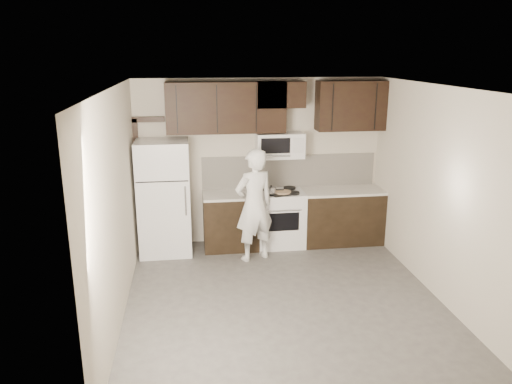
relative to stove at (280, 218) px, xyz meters
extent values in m
plane|color=#4B4947|center=(-0.30, -1.94, -0.46)|extent=(4.50, 4.50, 0.00)
plane|color=beige|center=(-0.30, 0.31, 0.89)|extent=(4.00, 0.00, 4.00)
plane|color=white|center=(-0.30, -1.94, 2.24)|extent=(4.50, 4.50, 0.00)
cube|color=black|center=(-0.81, 0.00, -0.03)|extent=(0.87, 0.62, 0.87)
cube|color=black|center=(1.04, 0.00, -0.03)|extent=(1.32, 0.62, 0.87)
cube|color=silver|center=(-0.81, 0.00, 0.43)|extent=(0.87, 0.64, 0.04)
cube|color=silver|center=(1.04, 0.00, 0.43)|extent=(1.32, 0.64, 0.04)
cube|color=white|center=(0.00, 0.00, -0.02)|extent=(0.76, 0.62, 0.89)
cube|color=white|center=(0.00, 0.00, 0.44)|extent=(0.76, 0.62, 0.02)
cube|color=black|center=(0.00, -0.30, 0.04)|extent=(0.50, 0.01, 0.30)
cylinder|color=silver|center=(0.00, -0.34, 0.24)|extent=(0.55, 0.02, 0.02)
cylinder|color=black|center=(-0.18, -0.15, 0.46)|extent=(0.20, 0.20, 0.03)
cylinder|color=black|center=(0.18, -0.15, 0.46)|extent=(0.20, 0.20, 0.03)
cylinder|color=black|center=(-0.18, 0.15, 0.46)|extent=(0.20, 0.20, 0.03)
cylinder|color=black|center=(0.18, 0.15, 0.46)|extent=(0.20, 0.20, 0.03)
cube|color=silver|center=(0.20, 0.30, 0.72)|extent=(2.90, 0.02, 0.54)
cube|color=black|center=(-0.85, 0.14, 1.80)|extent=(1.85, 0.35, 0.78)
cube|color=black|center=(1.15, 0.14, 1.80)|extent=(1.10, 0.35, 0.78)
cube|color=black|center=(0.00, 0.14, 1.99)|extent=(0.76, 0.35, 0.40)
cube|color=white|center=(0.00, 0.12, 1.19)|extent=(0.76, 0.38, 0.40)
cube|color=black|center=(-0.10, -0.07, 1.22)|extent=(0.46, 0.01, 0.24)
cube|color=silver|center=(0.26, -0.07, 1.22)|extent=(0.18, 0.01, 0.24)
cylinder|color=silver|center=(-0.10, -0.10, 1.06)|extent=(0.46, 0.02, 0.02)
cube|color=white|center=(-1.85, -0.05, 0.44)|extent=(0.80, 0.72, 1.80)
cube|color=black|center=(-1.85, -0.41, 0.79)|extent=(0.77, 0.01, 0.02)
cylinder|color=silver|center=(-1.52, -0.44, 0.49)|extent=(0.03, 0.03, 0.45)
cube|color=black|center=(-2.26, 0.27, 0.59)|extent=(0.08, 0.08, 2.10)
cube|color=black|center=(-2.05, 0.27, 1.62)|extent=(0.50, 0.08, 0.08)
cylinder|color=silver|center=(-0.18, -0.15, 0.51)|extent=(0.16, 0.16, 0.13)
sphere|color=black|center=(-0.18, -0.15, 0.59)|extent=(0.03, 0.03, 0.03)
cylinder|color=black|center=(-0.06, -0.16, 0.53)|extent=(0.16, 0.04, 0.02)
cube|color=black|center=(0.01, -0.12, 0.46)|extent=(0.46, 0.39, 0.02)
cylinder|color=tan|center=(0.01, -0.12, 0.48)|extent=(0.33, 0.33, 0.02)
imported|color=white|center=(-0.50, -0.53, 0.41)|extent=(0.74, 0.62, 1.73)
camera|label=1|loc=(-1.43, -7.63, 2.64)|focal=35.00mm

